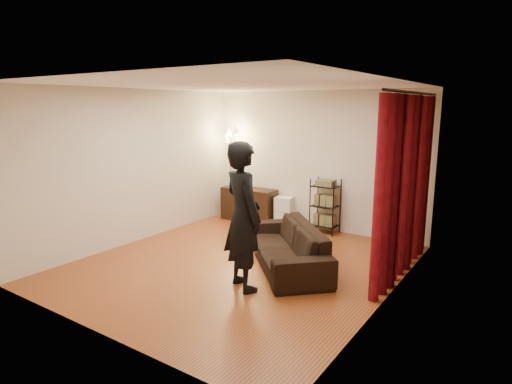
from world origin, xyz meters
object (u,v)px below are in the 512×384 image
Objects in this scene: wire_shelf at (325,206)px; sofa at (287,245)px; floor_lamp at (231,174)px; person at (243,216)px; media_cabinet at (249,204)px; storage_boxes at (284,211)px.

sofa is at bearing -90.50° from wire_shelf.
floor_lamp reaches higher than wire_shelf.
media_cabinet is at bearing -28.72° from person.
storage_boxes is at bearing -41.91° from person.
storage_boxes is 0.95m from wire_shelf.
floor_lamp is (-1.25, -0.15, 0.68)m from storage_boxes.
person reaches higher than storage_boxes.
person is 3.51m from media_cabinet.
storage_boxes is at bearing 167.48° from sofa.
person is 3.35× the size of storage_boxes.
floor_lamp reaches higher than media_cabinet.
sofa is 1.83× the size of media_cabinet.
person is (-0.07, -1.03, 0.67)m from sofa.
media_cabinet is at bearing -173.01° from storage_boxes.
wire_shelf reaches higher than sofa.
person reaches higher than wire_shelf.
wire_shelf reaches higher than media_cabinet.
wire_shelf is (1.73, 0.06, 0.18)m from media_cabinet.
wire_shelf is 2.22m from floor_lamp.
sofa is 1.94m from wire_shelf.
storage_boxes is 0.56× the size of wire_shelf.
floor_lamp is (-2.43, 1.80, 0.66)m from sofa.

